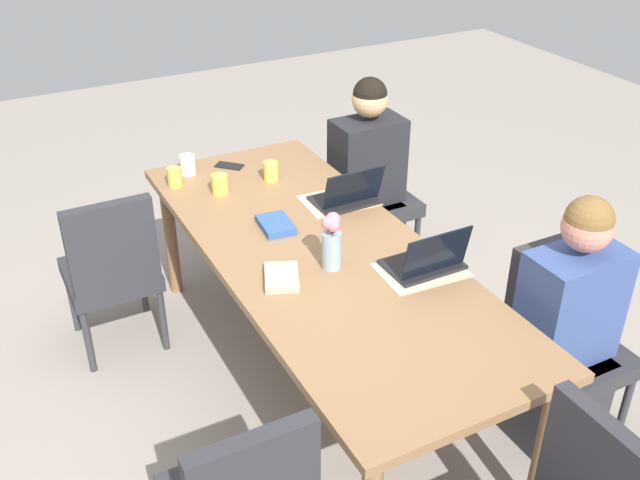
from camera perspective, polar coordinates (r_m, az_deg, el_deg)
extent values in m
plane|color=gray|center=(3.68, 0.00, -10.90)|extent=(10.00, 10.00, 0.00)
cube|color=olive|center=(3.24, 0.00, -1.06)|extent=(2.35, 0.92, 0.04)
cylinder|color=olive|center=(2.99, 17.07, -15.36)|extent=(0.07, 0.07, 0.72)
cylinder|color=olive|center=(4.43, -2.18, 2.55)|extent=(0.07, 0.07, 0.72)
cylinder|color=olive|center=(4.20, -11.60, 0.23)|extent=(0.07, 0.07, 0.72)
cube|color=#2D2D33|center=(4.38, 4.29, 2.87)|extent=(0.44, 0.44, 0.08)
cube|color=#2D2D33|center=(4.41, 3.13, 6.94)|extent=(0.06, 0.42, 0.45)
cylinder|color=#333338|center=(4.44, 7.55, -0.20)|extent=(0.04, 0.04, 0.37)
cylinder|color=#333338|center=(4.26, 3.32, -1.42)|extent=(0.04, 0.04, 0.37)
cylinder|color=#333338|center=(4.71, 4.96, 1.89)|extent=(0.04, 0.04, 0.37)
cylinder|color=#333338|center=(4.54, 0.89, 0.83)|extent=(0.04, 0.04, 0.37)
cube|color=#2D2D33|center=(4.44, 3.54, 0.59)|extent=(0.36, 0.34, 0.45)
cube|color=#232328|center=(4.22, 3.74, 6.18)|extent=(0.24, 0.40, 0.50)
sphere|color=#E2AC77|center=(4.08, 3.92, 10.91)|extent=(0.20, 0.20, 0.20)
sphere|color=black|center=(4.07, 3.93, 11.31)|extent=(0.19, 0.19, 0.19)
cube|color=#2D2D33|center=(3.36, 18.91, -8.63)|extent=(0.44, 0.44, 0.08)
cube|color=#2D2D33|center=(3.31, 17.41, -3.29)|extent=(0.06, 0.42, 0.45)
cylinder|color=#333338|center=(3.53, 22.70, -12.07)|extent=(0.04, 0.04, 0.37)
cylinder|color=#333338|center=(3.30, 18.16, -14.54)|extent=(0.04, 0.04, 0.37)
cylinder|color=#333338|center=(3.70, 18.40, -8.80)|extent=(0.04, 0.04, 0.37)
cylinder|color=#333338|center=(3.48, 13.85, -10.86)|extent=(0.04, 0.04, 0.37)
cube|color=#2D2D33|center=(3.43, 17.67, -11.37)|extent=(0.36, 0.34, 0.45)
cube|color=#384C84|center=(3.15, 19.01, -4.88)|extent=(0.24, 0.40, 0.50)
sphere|color=tan|center=(2.96, 20.20, 0.98)|extent=(0.20, 0.20, 0.20)
sphere|color=brown|center=(2.95, 20.30, 1.48)|extent=(0.19, 0.19, 0.19)
cube|color=#2D2D33|center=(2.50, 20.92, -17.07)|extent=(0.42, 0.06, 0.45)
cube|color=#2D2D33|center=(3.85, -16.06, -2.60)|extent=(0.44, 0.44, 0.08)
cube|color=#2D2D33|center=(3.55, -15.94, -0.52)|extent=(0.06, 0.42, 0.45)
cylinder|color=#333338|center=(4.11, -18.79, -4.57)|extent=(0.04, 0.04, 0.37)
cylinder|color=#333338|center=(4.15, -13.71, -3.28)|extent=(0.04, 0.04, 0.37)
cylinder|color=#333338|center=(3.80, -17.68, -7.54)|extent=(0.04, 0.04, 0.37)
cylinder|color=#333338|center=(3.85, -12.18, -6.10)|extent=(0.04, 0.04, 0.37)
cylinder|color=#8EA8B7|center=(3.07, 0.91, -0.82)|extent=(0.08, 0.08, 0.17)
sphere|color=#DB7584|center=(3.01, 0.89, 1.15)|extent=(0.05, 0.05, 0.05)
cylinder|color=#477A3D|center=(3.02, 0.89, 0.84)|extent=(0.01, 0.01, 0.04)
sphere|color=#DB7584|center=(2.99, 0.62, 1.33)|extent=(0.06, 0.06, 0.06)
cylinder|color=#477A3D|center=(3.00, 0.62, 0.86)|extent=(0.01, 0.01, 0.06)
sphere|color=#DB7584|center=(2.98, 1.06, 1.13)|extent=(0.05, 0.05, 0.05)
cylinder|color=#477A3D|center=(2.99, 1.05, 0.70)|extent=(0.01, 0.01, 0.05)
sphere|color=#DB7584|center=(3.00, 1.02, 1.59)|extent=(0.06, 0.06, 0.06)
cylinder|color=#477A3D|center=(3.01, 1.01, 1.07)|extent=(0.01, 0.01, 0.06)
cube|color=beige|center=(3.64, 1.50, 3.11)|extent=(0.28, 0.37, 0.00)
cube|color=beige|center=(3.12, 7.92, -2.35)|extent=(0.28, 0.38, 0.00)
cube|color=black|center=(3.63, 1.97, 3.16)|extent=(0.22, 0.32, 0.02)
cube|color=black|center=(3.52, 2.64, 4.12)|extent=(0.07, 0.31, 0.19)
cube|color=black|center=(3.14, 8.00, -1.90)|extent=(0.22, 0.32, 0.02)
cube|color=black|center=(3.02, 9.11, -1.02)|extent=(0.05, 0.31, 0.20)
cylinder|color=#DBC64C|center=(3.84, -3.87, 5.40)|extent=(0.08, 0.08, 0.10)
cylinder|color=#DBC64C|center=(3.73, -7.85, 4.35)|extent=(0.08, 0.08, 0.10)
cylinder|color=white|center=(3.97, -10.32, 5.81)|extent=(0.08, 0.08, 0.10)
cylinder|color=#DBC64C|center=(3.84, -11.32, 4.86)|extent=(0.07, 0.07, 0.10)
cube|color=#335693|center=(3.40, -3.47, 1.19)|extent=(0.21, 0.16, 0.03)
cube|color=#B2A38E|center=(3.02, -3.02, -2.92)|extent=(0.24, 0.21, 0.03)
cube|color=black|center=(4.03, -7.10, 5.78)|extent=(0.16, 0.16, 0.01)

